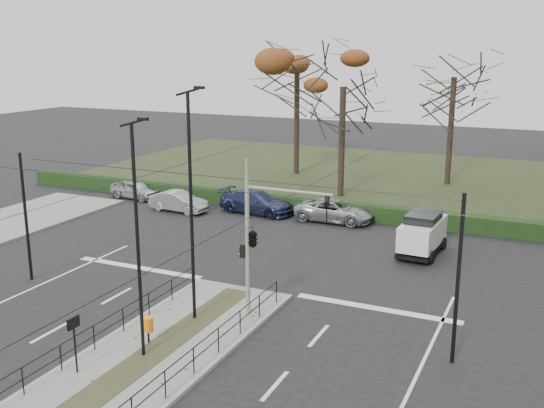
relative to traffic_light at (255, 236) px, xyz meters
The scene contains 19 objects.
ground 4.60m from the traffic_light, 126.80° to the right, with size 140.00×140.00×0.00m, color black.
median_island 6.25m from the traffic_light, 110.30° to the right, with size 4.40×15.00×0.14m, color slate.
park 30.76m from the traffic_light, 104.84° to the left, with size 38.00×26.00×0.10m, color #233018.
hedge 18.19m from the traffic_light, 115.86° to the left, with size 38.00×1.00×1.00m, color black.
median_railing 5.90m from the traffic_light, 109.93° to the right, with size 4.14×13.24×0.92m.
catenary 2.01m from the traffic_light, 155.68° to the right, with size 20.00×34.00×6.00m.
traffic_light is the anchor object (origin of this frame).
litter_bin 5.22m from the traffic_light, 122.65° to the right, with size 0.38×0.38×0.98m.
info_panel 7.59m from the traffic_light, 116.86° to the right, with size 0.11×0.51×1.96m.
streetlamp_median_near 5.19m from the traffic_light, 113.34° to the right, with size 0.69×0.14×8.28m.
streetlamp_median_far 2.74m from the traffic_light, 148.44° to the right, with size 0.76×0.15×9.06m.
parked_car_first 22.69m from the traffic_light, 138.49° to the left, with size 1.55×3.84×1.31m, color #96999D.
parked_car_second 18.02m from the traffic_light, 132.52° to the left, with size 1.40×4.02×1.32m, color #96999D.
parked_car_third 16.73m from the traffic_light, 115.81° to the left, with size 2.06×5.07×1.47m, color #1D2445.
parked_car_fourth 15.41m from the traffic_light, 97.25° to the left, with size 2.25×4.89×1.36m, color #96999D.
white_van 11.96m from the traffic_light, 68.26° to the left, with size 2.04×4.08×2.20m.
rust_tree 29.93m from the traffic_light, 109.34° to the left, with size 8.83×8.83×11.58m.
bare_tree_center 29.25m from the traffic_light, 84.81° to the left, with size 6.84×6.84×10.92m.
bare_tree_near 22.10m from the traffic_light, 99.73° to the left, with size 5.88×5.88×10.29m.
Camera 1 is at (12.27, -18.73, 10.60)m, focal length 42.00 mm.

